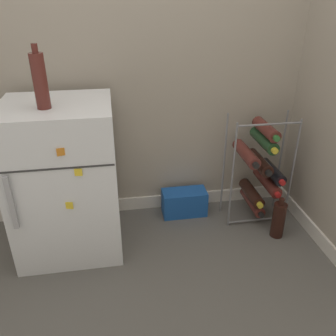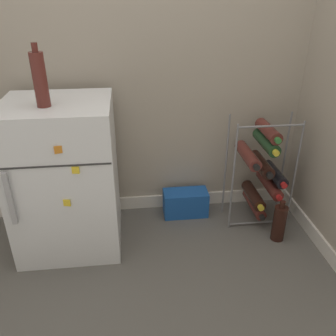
{
  "view_description": "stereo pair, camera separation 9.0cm",
  "coord_description": "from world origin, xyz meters",
  "px_view_note": "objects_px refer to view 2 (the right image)",
  "views": [
    {
      "loc": [
        -0.2,
        -1.5,
        1.39
      ],
      "look_at": [
        0.1,
        0.32,
        0.43
      ],
      "focal_mm": 38.0,
      "sensor_mm": 36.0,
      "label": 1
    },
    {
      "loc": [
        -0.12,
        -1.51,
        1.39
      ],
      "look_at": [
        0.1,
        0.32,
        0.43
      ],
      "focal_mm": 38.0,
      "sensor_mm": 36.0,
      "label": 2
    }
  ],
  "objects_px": {
    "mini_fridge": "(65,177)",
    "soda_box": "(185,203)",
    "wine_rack": "(262,169)",
    "fridge_top_bottle": "(40,79)",
    "loose_bottle_floor": "(279,223)"
  },
  "relations": [
    {
      "from": "mini_fridge",
      "to": "soda_box",
      "type": "bearing_deg",
      "value": 15.13
    },
    {
      "from": "mini_fridge",
      "to": "wine_rack",
      "type": "height_order",
      "value": "mini_fridge"
    },
    {
      "from": "mini_fridge",
      "to": "wine_rack",
      "type": "xyz_separation_m",
      "value": [
        1.17,
        0.09,
        -0.07
      ]
    },
    {
      "from": "mini_fridge",
      "to": "wine_rack",
      "type": "distance_m",
      "value": 1.18
    },
    {
      "from": "mini_fridge",
      "to": "wine_rack",
      "type": "bearing_deg",
      "value": 4.57
    },
    {
      "from": "mini_fridge",
      "to": "loose_bottle_floor",
      "type": "bearing_deg",
      "value": -6.24
    },
    {
      "from": "wine_rack",
      "to": "loose_bottle_floor",
      "type": "bearing_deg",
      "value": -75.66
    },
    {
      "from": "wine_rack",
      "to": "fridge_top_bottle",
      "type": "distance_m",
      "value": 1.37
    },
    {
      "from": "soda_box",
      "to": "mini_fridge",
      "type": "bearing_deg",
      "value": -164.87
    },
    {
      "from": "wine_rack",
      "to": "soda_box",
      "type": "bearing_deg",
      "value": 167.71
    },
    {
      "from": "mini_fridge",
      "to": "fridge_top_bottle",
      "type": "bearing_deg",
      "value": -116.7
    },
    {
      "from": "mini_fridge",
      "to": "fridge_top_bottle",
      "type": "height_order",
      "value": "fridge_top_bottle"
    },
    {
      "from": "mini_fridge",
      "to": "loose_bottle_floor",
      "type": "height_order",
      "value": "mini_fridge"
    },
    {
      "from": "fridge_top_bottle",
      "to": "soda_box",
      "type": "bearing_deg",
      "value": 19.25
    },
    {
      "from": "wine_rack",
      "to": "fridge_top_bottle",
      "type": "bearing_deg",
      "value": -172.35
    }
  ]
}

